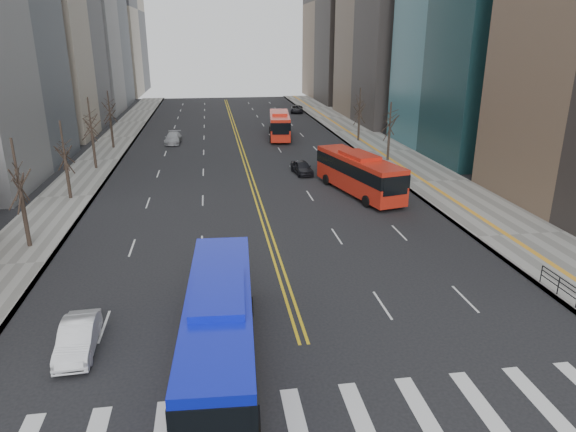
% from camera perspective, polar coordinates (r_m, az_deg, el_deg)
% --- Properties ---
extents(ground, '(220.00, 220.00, 0.00)m').
position_cam_1_polar(ground, '(20.15, 4.56, -21.80)').
color(ground, black).
extents(sidewalk_right, '(7.00, 130.00, 0.15)m').
position_cam_1_polar(sidewalk_right, '(64.78, 10.81, 7.10)').
color(sidewalk_right, slate).
rests_on(sidewalk_right, ground).
extents(sidewalk_left, '(5.00, 130.00, 0.15)m').
position_cam_1_polar(sidewalk_left, '(62.51, -20.29, 5.82)').
color(sidewalk_left, slate).
rests_on(sidewalk_left, ground).
extents(crosswalk, '(26.70, 4.00, 0.01)m').
position_cam_1_polar(crosswalk, '(20.14, 4.56, -21.78)').
color(crosswalk, silver).
rests_on(crosswalk, ground).
extents(centerline, '(0.55, 100.00, 0.01)m').
position_cam_1_polar(centerline, '(71.11, -5.50, 8.34)').
color(centerline, gold).
rests_on(centerline, ground).
extents(street_trees, '(35.20, 47.20, 7.60)m').
position_cam_1_polar(street_trees, '(50.14, -12.58, 9.12)').
color(street_trees, black).
rests_on(street_trees, ground).
extents(blue_bus, '(3.42, 12.77, 3.67)m').
position_cam_1_polar(blue_bus, '(21.89, -7.58, -12.01)').
color(blue_bus, '#0C18BB').
rests_on(blue_bus, ground).
extents(red_bus_near, '(5.36, 11.93, 3.67)m').
position_cam_1_polar(red_bus_near, '(46.03, 7.87, 4.93)').
color(red_bus_near, red).
rests_on(red_bus_near, ground).
extents(red_bus_far, '(3.87, 11.60, 3.61)m').
position_cam_1_polar(red_bus_far, '(72.68, -0.94, 10.26)').
color(red_bus_far, red).
rests_on(red_bus_far, ground).
extents(car_white, '(1.63, 4.21, 1.37)m').
position_cam_1_polar(car_white, '(25.03, -22.30, -12.42)').
color(car_white, white).
rests_on(car_white, ground).
extents(car_dark_mid, '(2.09, 4.20, 1.37)m').
position_cam_1_polar(car_dark_mid, '(52.84, 1.55, 5.43)').
color(car_dark_mid, black).
rests_on(car_dark_mid, ground).
extents(car_silver, '(2.24, 4.99, 1.42)m').
position_cam_1_polar(car_silver, '(70.44, -12.65, 8.45)').
color(car_silver, '#A3A4A9').
rests_on(car_silver, ground).
extents(car_dark_far, '(3.01, 5.17, 1.35)m').
position_cam_1_polar(car_dark_far, '(98.37, 0.98, 11.80)').
color(car_dark_far, black).
rests_on(car_dark_far, ground).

